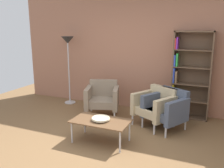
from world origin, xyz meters
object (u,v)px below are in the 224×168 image
(armchair_near_window, at_px, (103,98))
(floor_lamp_torchiere, at_px, (68,48))
(armchair_corner_red, at_px, (156,106))
(decorative_bowl, at_px, (101,118))
(armchair_spare_guest, at_px, (167,108))
(coffee_table_low, at_px, (101,122))
(bookshelf_tall, at_px, (189,76))

(armchair_near_window, height_order, floor_lamp_torchiere, floor_lamp_torchiere)
(armchair_corner_red, bearing_deg, floor_lamp_torchiere, -164.69)
(decorative_bowl, distance_m, armchair_spare_guest, 1.41)
(coffee_table_low, relative_size, floor_lamp_torchiere, 0.57)
(armchair_corner_red, relative_size, floor_lamp_torchiere, 0.53)
(bookshelf_tall, relative_size, decorative_bowl, 5.94)
(coffee_table_low, distance_m, armchair_near_window, 1.34)
(bookshelf_tall, xyz_separation_m, decorative_bowl, (-1.23, -1.88, -0.50))
(bookshelf_tall, xyz_separation_m, armchair_near_window, (-1.78, -0.65, -0.52))
(decorative_bowl, height_order, armchair_near_window, armchair_near_window)
(decorative_bowl, distance_m, floor_lamp_torchiere, 2.64)
(coffee_table_low, xyz_separation_m, armchair_near_window, (-0.54, 1.22, 0.05))
(armchair_near_window, xyz_separation_m, armchair_corner_red, (1.25, -0.11, 0.00))
(armchair_corner_red, bearing_deg, armchair_spare_guest, 14.93)
(coffee_table_low, relative_size, armchair_corner_red, 1.07)
(bookshelf_tall, xyz_separation_m, armchair_spare_guest, (-0.30, -0.82, -0.52))
(coffee_table_low, relative_size, decorative_bowl, 3.12)
(bookshelf_tall, height_order, armchair_corner_red, bookshelf_tall)
(armchair_corner_red, distance_m, floor_lamp_torchiere, 2.71)
(bookshelf_tall, xyz_separation_m, coffee_table_low, (-1.23, -1.88, -0.57))
(bookshelf_tall, height_order, floor_lamp_torchiere, bookshelf_tall)
(bookshelf_tall, distance_m, floor_lamp_torchiere, 3.01)
(armchair_spare_guest, bearing_deg, armchair_corner_red, -164.80)
(coffee_table_low, bearing_deg, armchair_corner_red, 57.74)
(floor_lamp_torchiere, bearing_deg, coffee_table_low, -44.58)
(armchair_corner_red, bearing_deg, coffee_table_low, -93.26)
(armchair_near_window, relative_size, armchair_spare_guest, 0.94)
(armchair_near_window, height_order, armchair_corner_red, same)
(bookshelf_tall, xyz_separation_m, armchair_corner_red, (-0.53, -0.76, -0.52))
(armchair_corner_red, height_order, armchair_spare_guest, same)
(floor_lamp_torchiere, bearing_deg, bookshelf_tall, 3.26)
(bookshelf_tall, distance_m, armchair_near_window, 1.96)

